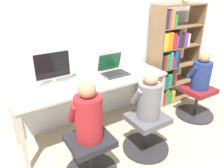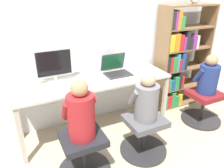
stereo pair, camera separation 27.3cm
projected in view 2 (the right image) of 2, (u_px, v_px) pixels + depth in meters
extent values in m
plane|color=tan|center=(104.00, 141.00, 2.89)|extent=(14.00, 14.00, 0.00)
cube|color=silver|center=(83.00, 34.00, 2.89)|extent=(10.00, 0.05, 2.60)
cube|color=beige|center=(94.00, 81.00, 2.83)|extent=(2.03, 0.58, 0.03)
cube|color=#ADA497|center=(21.00, 137.00, 2.39)|extent=(0.05, 0.05, 0.74)
cube|color=#ADA497|center=(164.00, 100.00, 3.16)|extent=(0.05, 0.05, 0.74)
cube|color=#ADA497|center=(17.00, 115.00, 2.80)|extent=(0.05, 0.05, 0.74)
cube|color=#ADA497|center=(145.00, 87.00, 3.58)|extent=(0.05, 0.05, 0.74)
cylinder|color=beige|center=(56.00, 81.00, 2.77)|extent=(0.18, 0.18, 0.01)
cylinder|color=beige|center=(56.00, 79.00, 2.75)|extent=(0.04, 0.04, 0.06)
cube|color=beige|center=(54.00, 63.00, 2.67)|extent=(0.47, 0.02, 0.36)
cube|color=black|center=(54.00, 63.00, 2.66)|extent=(0.42, 0.01, 0.31)
cube|color=#2D2D30|center=(118.00, 74.00, 2.99)|extent=(0.35, 0.25, 0.02)
cube|color=black|center=(118.00, 73.00, 2.98)|extent=(0.31, 0.20, 0.00)
cube|color=#2D2D30|center=(113.00, 62.00, 3.06)|extent=(0.35, 0.07, 0.25)
cube|color=#144C2D|center=(113.00, 62.00, 3.06)|extent=(0.31, 0.06, 0.21)
cube|color=#B2B2B7|center=(60.00, 89.00, 2.54)|extent=(0.42, 0.15, 0.02)
cube|color=#97979C|center=(60.00, 88.00, 2.54)|extent=(0.38, 0.12, 0.00)
ellipsoid|color=#99999E|center=(84.00, 85.00, 2.64)|extent=(0.06, 0.10, 0.03)
cylinder|color=#262628|center=(84.00, 155.00, 2.34)|extent=(0.05, 0.05, 0.37)
cube|color=black|center=(83.00, 139.00, 2.25)|extent=(0.44, 0.40, 0.07)
cylinder|color=#262628|center=(143.00, 149.00, 2.72)|extent=(0.58, 0.58, 0.04)
cylinder|color=#262628|center=(144.00, 136.00, 2.64)|extent=(0.05, 0.05, 0.37)
cube|color=#4C4C51|center=(145.00, 121.00, 2.55)|extent=(0.44, 0.40, 0.07)
cylinder|color=maroon|center=(81.00, 117.00, 2.14)|extent=(0.27, 0.27, 0.47)
sphere|color=#A87A56|center=(79.00, 88.00, 2.01)|extent=(0.17, 0.17, 0.17)
cylinder|color=maroon|center=(66.00, 110.00, 2.11)|extent=(0.08, 0.20, 0.26)
cylinder|color=maroon|center=(91.00, 105.00, 2.21)|extent=(0.08, 0.20, 0.26)
cylinder|color=slate|center=(146.00, 102.00, 2.45)|extent=(0.27, 0.27, 0.42)
sphere|color=tan|center=(148.00, 79.00, 2.33)|extent=(0.17, 0.17, 0.17)
cylinder|color=slate|center=(134.00, 98.00, 2.42)|extent=(0.07, 0.18, 0.24)
cylinder|color=slate|center=(153.00, 93.00, 2.52)|extent=(0.07, 0.18, 0.24)
cube|color=brown|center=(161.00, 62.00, 3.35)|extent=(0.02, 0.32, 1.64)
cube|color=brown|center=(202.00, 55.00, 3.70)|extent=(0.02, 0.32, 1.64)
cube|color=brown|center=(176.00, 102.00, 3.86)|extent=(0.84, 0.31, 0.02)
cube|color=brown|center=(179.00, 85.00, 3.72)|extent=(0.84, 0.31, 0.02)
cube|color=brown|center=(181.00, 67.00, 3.59)|extent=(0.84, 0.31, 0.02)
cube|color=brown|center=(184.00, 48.00, 3.46)|extent=(0.84, 0.31, 0.02)
cube|color=brown|center=(187.00, 27.00, 3.33)|extent=(0.84, 0.31, 0.02)
cube|color=brown|center=(190.00, 5.00, 3.20)|extent=(0.84, 0.31, 0.02)
cube|color=#2D8C47|center=(162.00, 101.00, 3.62)|extent=(0.08, 0.22, 0.23)
cube|color=red|center=(166.00, 100.00, 3.66)|extent=(0.08, 0.23, 0.21)
cube|color=#2D8C47|center=(169.00, 97.00, 3.69)|extent=(0.07, 0.24, 0.27)
cube|color=#2D8C47|center=(174.00, 100.00, 3.71)|extent=(0.07, 0.18, 0.19)
cube|color=gold|center=(176.00, 97.00, 3.76)|extent=(0.07, 0.24, 0.20)
cube|color=red|center=(164.00, 82.00, 3.47)|extent=(0.07, 0.19, 0.26)
cube|color=#2D8C47|center=(165.00, 83.00, 3.54)|extent=(0.05, 0.27, 0.19)
cube|color=#1E4C9E|center=(168.00, 83.00, 3.56)|extent=(0.05, 0.25, 0.17)
cube|color=#2D8C47|center=(172.00, 81.00, 3.59)|extent=(0.08, 0.27, 0.21)
cube|color=#262628|center=(176.00, 79.00, 3.59)|extent=(0.05, 0.23, 0.27)
cube|color=red|center=(179.00, 81.00, 3.61)|extent=(0.04, 0.21, 0.21)
cube|color=#262628|center=(164.00, 63.00, 3.36)|extent=(0.05, 0.25, 0.24)
cube|color=red|center=(167.00, 63.00, 3.38)|extent=(0.05, 0.24, 0.23)
cube|color=#2D8C47|center=(170.00, 63.00, 3.40)|extent=(0.07, 0.24, 0.24)
cube|color=teal|center=(174.00, 61.00, 3.41)|extent=(0.04, 0.22, 0.27)
cube|color=red|center=(176.00, 63.00, 3.46)|extent=(0.04, 0.24, 0.18)
cube|color=#1E4C9E|center=(179.00, 61.00, 3.46)|extent=(0.05, 0.22, 0.26)
cube|color=#262628|center=(183.00, 63.00, 3.48)|extent=(0.05, 0.18, 0.19)
cube|color=gold|center=(168.00, 42.00, 3.22)|extent=(0.09, 0.23, 0.25)
cube|color=orange|center=(173.00, 42.00, 3.25)|extent=(0.09, 0.21, 0.26)
cube|color=red|center=(176.00, 41.00, 3.31)|extent=(0.07, 0.26, 0.24)
cube|color=#8C338C|center=(179.00, 42.00, 3.34)|extent=(0.04, 0.26, 0.20)
cube|color=#262628|center=(185.00, 40.00, 3.32)|extent=(0.07, 0.18, 0.27)
cube|color=#262628|center=(187.00, 43.00, 3.38)|extent=(0.05, 0.20, 0.17)
cube|color=#8C338C|center=(190.00, 41.00, 3.41)|extent=(0.07, 0.25, 0.22)
cube|color=silver|center=(194.00, 41.00, 3.42)|extent=(0.04, 0.20, 0.20)
cube|color=#262628|center=(168.00, 20.00, 3.10)|extent=(0.05, 0.27, 0.25)
cube|color=#8C338C|center=(173.00, 20.00, 3.09)|extent=(0.04, 0.19, 0.24)
cube|color=orange|center=(174.00, 19.00, 3.14)|extent=(0.06, 0.26, 0.26)
cube|color=#2D8C47|center=(178.00, 22.00, 3.17)|extent=(0.06, 0.24, 0.18)
cube|color=olive|center=(194.00, 4.00, 3.10)|extent=(0.06, 0.03, 0.02)
cylinder|color=#262628|center=(200.00, 119.00, 3.34)|extent=(0.58, 0.58, 0.04)
cylinder|color=#262628|center=(203.00, 108.00, 3.26)|extent=(0.05, 0.05, 0.37)
cube|color=maroon|center=(205.00, 94.00, 3.17)|extent=(0.44, 0.40, 0.07)
cylinder|color=navy|center=(208.00, 79.00, 3.07)|extent=(0.27, 0.27, 0.41)
sphere|color=#A87A56|center=(212.00, 60.00, 2.95)|extent=(0.16, 0.16, 0.16)
cylinder|color=navy|center=(199.00, 75.00, 3.04)|extent=(0.07, 0.18, 0.23)
cylinder|color=navy|center=(212.00, 72.00, 3.14)|extent=(0.07, 0.18, 0.23)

